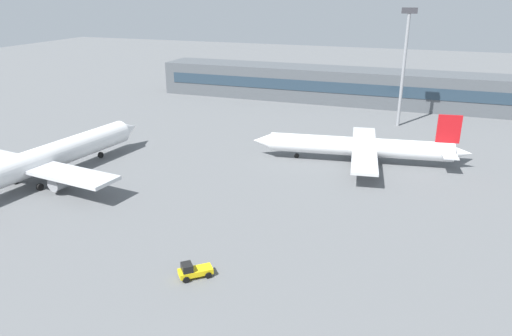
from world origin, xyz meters
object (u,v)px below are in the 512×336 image
Objects in this scene: airplane_near at (38,161)px; baggage_tug_yellow at (193,271)px; floodlight_tower_west at (404,60)px; airplane_mid at (358,147)px.

airplane_near reaches higher than baggage_tug_yellow.
baggage_tug_yellow is 0.15× the size of floodlight_tower_west.
airplane_near is 12.58× the size of baggage_tug_yellow.
airplane_near is 39.11m from baggage_tug_yellow.
airplane_near is 53.44m from airplane_mid.
baggage_tug_yellow is (35.50, -16.18, -2.71)m from airplane_near.
airplane_near is 1.23× the size of airplane_mid.
airplane_near is at bearing 155.50° from baggage_tug_yellow.
airplane_mid is 10.25× the size of baggage_tug_yellow.
airplane_near is at bearing -149.91° from airplane_mid.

